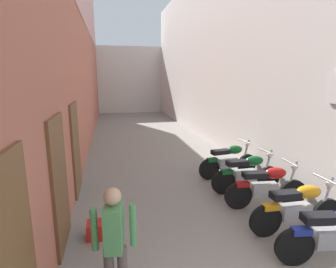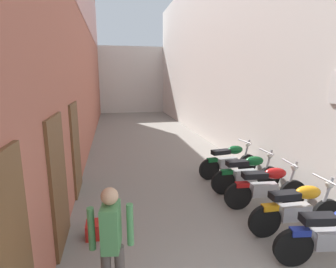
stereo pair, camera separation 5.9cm
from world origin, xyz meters
The scene contains 10 objects.
ground_plane centered at (0.00, 8.35, 0.00)m, with size 36.69×36.69×0.00m, color gray.
building_left centered at (-2.72, 10.31, 4.48)m, with size 0.45×20.69×8.87m.
building_right centered at (2.73, 10.34, 3.84)m, with size 0.45×20.69×7.68m.
building_far_end centered at (0.00, 21.69, 2.59)m, with size 8.05×2.00×5.18m, color silver.
motorcycle_third centered at (1.59, 2.86, 0.50)m, with size 1.85×0.58×1.04m.
motorcycle_fourth centered at (1.59, 3.85, 0.50)m, with size 1.85×0.58×1.04m.
motorcycle_fifth centered at (1.59, 4.70, 0.50)m, with size 1.85×0.58×1.04m.
motorcycle_sixth centered at (1.59, 5.74, 0.50)m, with size 1.84×0.58×1.04m.
pedestrian_by_doorway centered at (-1.67, 1.91, 0.92)m, with size 0.52×0.37×1.57m.
plastic_crate centered at (-1.92, 3.48, 0.14)m, with size 0.44×0.32×0.28m, color red.
Camera 1 is at (-1.65, -0.94, 2.78)m, focal length 28.41 mm.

